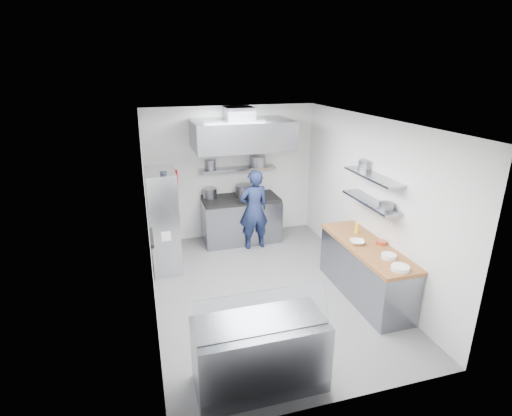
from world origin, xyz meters
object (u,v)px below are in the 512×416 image
object	(u,v)px
chef	(254,210)
wire_rack	(164,220)
display_case	(260,354)
gas_range	(241,220)

from	to	relation	value
chef	wire_rack	xyz separation A→B (m)	(-1.80, -0.37, 0.10)
chef	display_case	xyz separation A→B (m)	(-0.97, -3.66, -0.40)
gas_range	display_case	size ratio (longest dim) A/B	1.07
gas_range	display_case	bearing A→B (deg)	-101.11
gas_range	wire_rack	world-z (taller)	wire_rack
gas_range	wire_rack	size ratio (longest dim) A/B	0.86
wire_rack	gas_range	bearing A→B (deg)	26.22
chef	gas_range	bearing A→B (deg)	-74.23
display_case	chef	bearing A→B (deg)	75.12
gas_range	wire_rack	distance (m)	1.88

